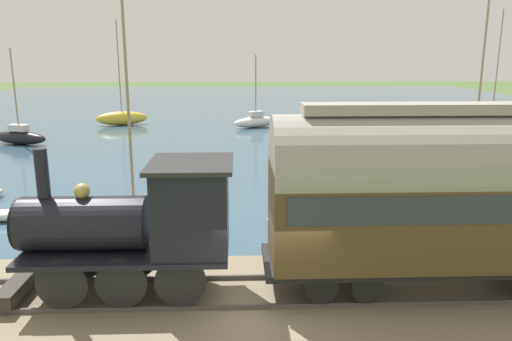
# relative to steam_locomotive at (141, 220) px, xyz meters

# --- Properties ---
(ground_plane) EXTENTS (200.00, 200.00, 0.00)m
(ground_plane) POSITION_rel_steam_locomotive_xyz_m (-0.46, -2.97, -2.40)
(ground_plane) COLOR #476033
(harbor_water) EXTENTS (80.00, 80.00, 0.01)m
(harbor_water) POSITION_rel_steam_locomotive_xyz_m (42.60, -2.97, -2.40)
(harbor_water) COLOR #38566B
(harbor_water) RESTS_ON ground
(rail_embankment) EXTENTS (4.59, 56.00, 0.63)m
(rail_embankment) POSITION_rel_steam_locomotive_xyz_m (-0.00, -2.97, -2.14)
(rail_embankment) COLOR #84755B
(rail_embankment) RESTS_ON ground
(steam_locomotive) EXTENTS (2.14, 5.32, 3.48)m
(steam_locomotive) POSITION_rel_steam_locomotive_xyz_m (0.00, 0.00, 0.00)
(steam_locomotive) COLOR black
(steam_locomotive) RESTS_ON rail_embankment
(passenger_coach) EXTENTS (2.35, 8.44, 4.45)m
(passenger_coach) POSITION_rel_steam_locomotive_xyz_m (0.00, -7.06, 0.67)
(passenger_coach) COLOR black
(passenger_coach) RESTS_ON rail_embankment
(sailboat_black) EXTENTS (2.49, 4.39, 6.49)m
(sailboat_black) POSITION_rel_steam_locomotive_xyz_m (23.53, 12.77, -1.84)
(sailboat_black) COLOR black
(sailboat_black) RESTS_ON harbor_water
(sailboat_brown) EXTENTS (2.30, 6.30, 9.46)m
(sailboat_brown) POSITION_rel_steam_locomotive_xyz_m (28.55, -22.93, -1.62)
(sailboat_brown) COLOR brown
(sailboat_brown) RESTS_ON harbor_water
(sailboat_blue) EXTENTS (1.28, 6.39, 6.80)m
(sailboat_blue) POSITION_rel_steam_locomotive_xyz_m (16.70, -17.91, -1.67)
(sailboat_blue) COLOR #335199
(sailboat_blue) RESTS_ON harbor_water
(sailboat_white) EXTENTS (3.15, 4.21, 5.99)m
(sailboat_white) POSITION_rel_steam_locomotive_xyz_m (31.05, -3.82, -1.86)
(sailboat_white) COLOR white
(sailboat_white) RESTS_ON harbor_water
(sailboat_teal) EXTENTS (2.82, 5.80, 8.86)m
(sailboat_teal) POSITION_rel_steam_locomotive_xyz_m (10.50, -12.83, -1.63)
(sailboat_teal) COLOR #1E707A
(sailboat_teal) RESTS_ON harbor_water
(sailboat_yellow) EXTENTS (2.49, 4.57, 8.87)m
(sailboat_yellow) POSITION_rel_steam_locomotive_xyz_m (32.79, 7.82, -1.75)
(sailboat_yellow) COLOR gold
(sailboat_yellow) RESTS_ON harbor_water
(sailboat_gray) EXTENTS (2.09, 4.15, 8.91)m
(sailboat_gray) POSITION_rel_steam_locomotive_xyz_m (6.51, 1.55, -1.83)
(sailboat_gray) COLOR gray
(sailboat_gray) RESTS_ON harbor_water
(rowboat_near_shore) EXTENTS (2.37, 1.85, 0.38)m
(rowboat_near_shore) POSITION_rel_steam_locomotive_xyz_m (5.59, -4.00, -2.20)
(rowboat_near_shore) COLOR beige
(rowboat_near_shore) RESTS_ON harbor_water
(rowboat_far_out) EXTENTS (1.19, 2.09, 0.35)m
(rowboat_far_out) POSITION_rel_steam_locomotive_xyz_m (10.69, -7.51, -2.22)
(rowboat_far_out) COLOR silver
(rowboat_far_out) RESTS_ON harbor_water
(rowboat_mid_harbor) EXTENTS (1.08, 2.66, 0.42)m
(rowboat_mid_harbor) POSITION_rel_steam_locomotive_xyz_m (7.18, 6.44, -2.18)
(rowboat_mid_harbor) COLOR silver
(rowboat_mid_harbor) RESTS_ON harbor_water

